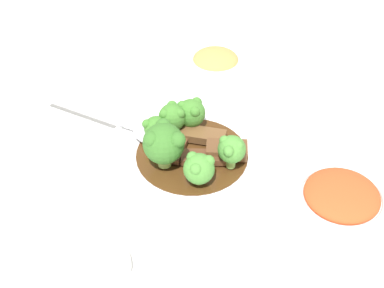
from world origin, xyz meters
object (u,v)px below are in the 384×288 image
(broccoli_floret_0, at_px, (164,143))
(sauce_dish, at_px, (97,267))
(beef_strip_3, at_px, (227,150))
(broccoli_floret_4, at_px, (231,151))
(side_bowl_kimchi, at_px, (339,203))
(main_plate, at_px, (192,157))
(serving_spoon, at_px, (140,131))
(side_bowl_appetizer, at_px, (215,66))
(beef_strip_2, at_px, (176,145))
(beef_strip_0, at_px, (204,136))
(broccoli_floret_1, at_px, (199,168))
(broccoli_floret_5, at_px, (191,112))
(broccoli_floret_3, at_px, (172,117))
(broccoli_floret_2, at_px, (155,129))
(beef_strip_1, at_px, (204,157))

(broccoli_floret_0, relative_size, sauce_dish, 0.83)
(beef_strip_3, distance_m, broccoli_floret_4, 0.04)
(side_bowl_kimchi, bearing_deg, broccoli_floret_0, -171.04)
(main_plate, relative_size, broccoli_floret_0, 3.85)
(serving_spoon, distance_m, side_bowl_appetizer, 0.20)
(beef_strip_2, height_order, serving_spoon, serving_spoon)
(beef_strip_3, relative_size, broccoli_floret_0, 0.97)
(beef_strip_0, relative_size, beef_strip_3, 1.09)
(broccoli_floret_1, height_order, broccoli_floret_5, broccoli_floret_5)
(beef_strip_3, xyz_separation_m, side_bowl_appetizer, (-0.11, 0.18, -0.00))
(beef_strip_0, xyz_separation_m, broccoli_floret_1, (0.03, -0.08, 0.02))
(broccoli_floret_3, bearing_deg, side_bowl_appetizer, 95.58)
(beef_strip_2, distance_m, serving_spoon, 0.06)
(beef_strip_0, bearing_deg, broccoli_floret_2, -147.88)
(broccoli_floret_4, distance_m, side_bowl_appetizer, 0.24)
(broccoli_floret_0, bearing_deg, main_plate, 61.53)
(beef_strip_1, height_order, beef_strip_2, same)
(side_bowl_kimchi, relative_size, sauce_dish, 1.51)
(side_bowl_appetizer, bearing_deg, beef_strip_3, -59.49)
(main_plate, height_order, beef_strip_0, beef_strip_0)
(broccoli_floret_1, bearing_deg, broccoli_floret_5, 123.23)
(beef_strip_1, relative_size, broccoli_floret_3, 1.42)
(beef_strip_2, bearing_deg, beef_strip_3, 16.65)
(beef_strip_0, height_order, beef_strip_2, beef_strip_0)
(serving_spoon, relative_size, side_bowl_appetizer, 2.36)
(main_plate, bearing_deg, beef_strip_1, -14.41)
(broccoli_floret_4, bearing_deg, broccoli_floret_0, -156.35)
(beef_strip_3, xyz_separation_m, broccoli_floret_1, (-0.01, -0.06, 0.02))
(beef_strip_2, xyz_separation_m, beef_strip_3, (0.07, 0.02, 0.00))
(broccoli_floret_5, bearing_deg, main_plate, -60.64)
(broccoli_floret_4, bearing_deg, beef_strip_1, -177.51)
(beef_strip_2, xyz_separation_m, broccoli_floret_5, (-0.00, 0.05, 0.02))
(main_plate, height_order, sauce_dish, main_plate)
(beef_strip_1, height_order, sauce_dish, beef_strip_1)
(broccoli_floret_4, bearing_deg, side_bowl_appetizer, 120.87)
(broccoli_floret_1, bearing_deg, serving_spoon, 159.37)
(broccoli_floret_2, xyz_separation_m, broccoli_floret_4, (0.12, 0.00, 0.01))
(beef_strip_0, relative_size, broccoli_floret_3, 1.46)
(beef_strip_2, relative_size, serving_spoon, 0.33)
(broccoli_floret_0, height_order, serving_spoon, broccoli_floret_0)
(broccoli_floret_5, bearing_deg, broccoli_floret_4, -31.27)
(beef_strip_2, xyz_separation_m, broccoli_floret_4, (0.08, -0.00, 0.03))
(beef_strip_1, height_order, broccoli_floret_0, broccoli_floret_0)
(beef_strip_0, relative_size, beef_strip_1, 1.03)
(broccoli_floret_3, bearing_deg, main_plate, -28.86)
(broccoli_floret_2, bearing_deg, side_bowl_appetizer, 91.33)
(broccoli_floret_3, relative_size, side_bowl_kimchi, 0.40)
(broccoli_floret_1, relative_size, broccoli_floret_4, 0.89)
(beef_strip_1, height_order, broccoli_floret_3, broccoli_floret_3)
(beef_strip_1, distance_m, broccoli_floret_0, 0.06)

